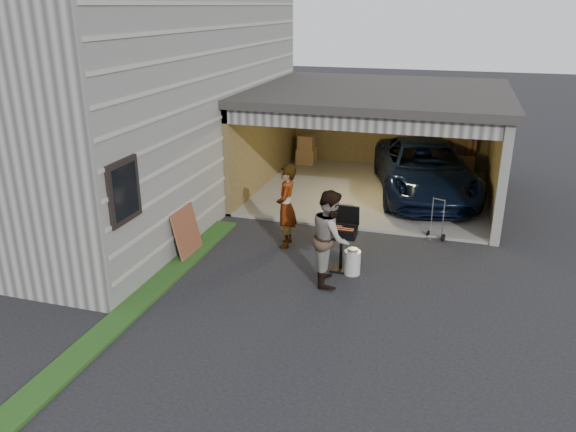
% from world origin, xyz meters
% --- Properties ---
extents(ground, '(80.00, 80.00, 0.00)m').
position_xyz_m(ground, '(0.00, 0.00, 0.00)').
color(ground, black).
rests_on(ground, ground).
extents(house, '(7.00, 11.00, 5.50)m').
position_xyz_m(house, '(-6.00, 4.00, 2.75)').
color(house, '#474744').
rests_on(house, ground).
extents(groundcover_strip, '(0.50, 8.00, 0.06)m').
position_xyz_m(groundcover_strip, '(-2.25, -1.00, 0.03)').
color(groundcover_strip, '#193814').
rests_on(groundcover_strip, ground).
extents(garage, '(6.80, 6.30, 2.90)m').
position_xyz_m(garage, '(0.76, 6.79, 1.87)').
color(garage, '#605E59').
rests_on(garage, ground).
extents(minivan, '(3.46, 5.60, 1.45)m').
position_xyz_m(minivan, '(2.12, 6.55, 0.72)').
color(minivan, black).
rests_on(minivan, ground).
extents(woman, '(0.52, 0.71, 1.81)m').
position_xyz_m(woman, '(-0.50, 2.20, 0.91)').
color(woman, '#C6E2F9').
rests_on(woman, ground).
extents(man, '(0.90, 1.04, 1.83)m').
position_xyz_m(man, '(0.80, 0.77, 0.91)').
color(man, '#4A2E1D').
rests_on(man, ground).
extents(bbq_grill, '(0.58, 0.51, 1.29)m').
position_xyz_m(bbq_grill, '(0.90, 1.36, 0.77)').
color(bbq_grill, black).
rests_on(bbq_grill, ground).
extents(propane_tank, '(0.39, 0.39, 0.49)m').
position_xyz_m(propane_tank, '(1.15, 1.23, 0.24)').
color(propane_tank, '#B8B8B3').
rests_on(propane_tank, ground).
extents(plywood_panel, '(0.26, 0.93, 1.02)m').
position_xyz_m(plywood_panel, '(-2.34, 1.10, 0.51)').
color(plywood_panel, brown).
rests_on(plywood_panel, ground).
extents(hand_truck, '(0.44, 0.40, 0.97)m').
position_xyz_m(hand_truck, '(2.62, 3.46, 0.19)').
color(hand_truck, slate).
rests_on(hand_truck, ground).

